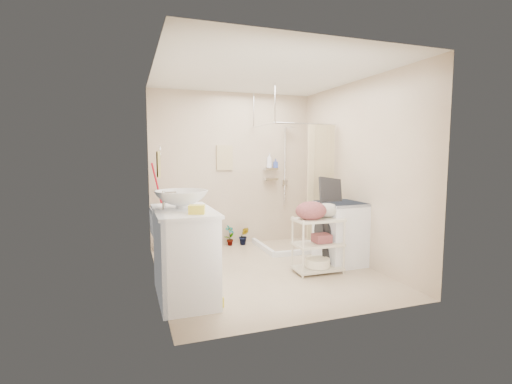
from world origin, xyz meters
TOP-DOWN VIEW (x-y plane):
  - floor at (0.00, 0.00)m, footprint 3.20×3.20m
  - ceiling at (0.00, 0.00)m, footprint 2.80×3.20m
  - wall_back at (0.00, 1.60)m, footprint 2.80×0.04m
  - wall_front at (0.00, -1.60)m, footprint 2.80×0.04m
  - wall_left at (-1.40, 0.00)m, footprint 0.04×3.20m
  - wall_right at (1.40, 0.00)m, footprint 0.04×3.20m
  - vanity at (-1.16, -0.58)m, footprint 0.63×1.11m
  - sink at (-1.17, -0.51)m, footprint 0.66×0.66m
  - counter_basket at (-1.08, -0.92)m, footprint 0.19×0.16m
  - floor_basket at (-0.94, -0.96)m, footprint 0.33×0.29m
  - toilet at (-1.04, 0.72)m, footprint 0.80×0.48m
  - mop at (-1.25, 1.48)m, footprint 0.18×0.18m
  - potted_plant_a at (-0.10, 1.47)m, footprint 0.22×0.21m
  - potted_plant_b at (0.14, 1.44)m, footprint 0.20×0.18m
  - hanging_towel at (-0.15, 1.58)m, footprint 0.28×0.03m
  - towel_ring at (-1.38, -0.20)m, footprint 0.04×0.22m
  - tp_holder at (-1.36, 0.05)m, footprint 0.08×0.12m
  - shower at (0.85, 1.05)m, footprint 1.10×1.10m
  - shampoo_bottle_a at (0.64, 1.53)m, footprint 0.11×0.11m
  - shampoo_bottle_b at (0.75, 1.51)m, footprint 0.09×0.09m
  - washing_machine at (1.14, -0.05)m, footprint 0.63×0.65m
  - laundry_rack at (0.63, -0.30)m, footprint 0.64×0.38m
  - ironing_board at (0.98, -0.05)m, footprint 0.37×0.14m

SIDE VIEW (x-z plane):
  - floor at x=0.00m, z-range 0.00..0.00m
  - floor_basket at x=-0.94m, z-range 0.00..0.15m
  - potted_plant_b at x=0.14m, z-range 0.00..0.31m
  - potted_plant_a at x=-0.10m, z-range 0.00..0.35m
  - toilet at x=-1.04m, z-range 0.00..0.80m
  - laundry_rack at x=0.63m, z-range 0.00..0.87m
  - washing_machine at x=1.14m, z-range 0.00..0.89m
  - vanity at x=-1.16m, z-range 0.00..0.98m
  - ironing_board at x=0.98m, z-range 0.00..1.28m
  - mop at x=-1.25m, z-range 0.00..1.42m
  - tp_holder at x=-1.36m, z-range 0.65..0.79m
  - counter_basket at x=-1.08m, z-range 0.98..1.06m
  - shower at x=0.85m, z-range 0.00..2.10m
  - sink at x=-1.17m, z-range 0.98..1.18m
  - wall_back at x=0.00m, z-range 0.00..2.60m
  - wall_front at x=0.00m, z-range 0.00..2.60m
  - wall_left at x=-1.40m, z-range 0.00..2.60m
  - wall_right at x=1.40m, z-range 0.00..2.60m
  - shampoo_bottle_b at x=0.75m, z-range 1.32..1.48m
  - shampoo_bottle_a at x=0.64m, z-range 1.32..1.57m
  - towel_ring at x=-1.38m, z-range 1.30..1.64m
  - hanging_towel at x=-0.15m, z-range 1.29..1.71m
  - ceiling at x=0.00m, z-range 2.58..2.62m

